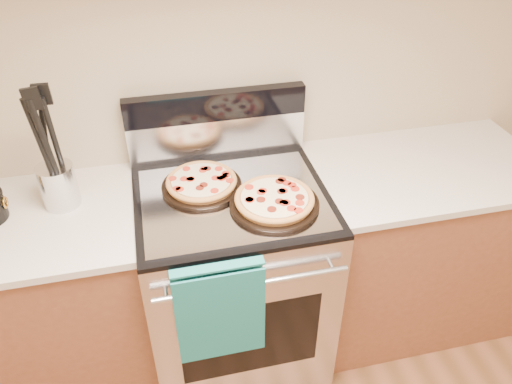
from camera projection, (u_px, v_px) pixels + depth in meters
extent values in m
plane|color=tan|center=(212.00, 58.00, 1.99)|extent=(4.00, 0.00, 4.00)
cube|color=#B7B7BC|center=(234.00, 279.00, 2.24)|extent=(0.76, 0.68, 0.90)
cube|color=black|center=(251.00, 339.00, 1.98)|extent=(0.56, 0.01, 0.40)
cube|color=black|center=(232.00, 197.00, 1.97)|extent=(0.76, 0.68, 0.02)
cube|color=silver|center=(217.00, 137.00, 2.16)|extent=(0.76, 0.06, 0.18)
cube|color=black|center=(216.00, 105.00, 2.07)|extent=(0.76, 0.06, 0.12)
cylinder|color=silver|center=(253.00, 285.00, 1.74)|extent=(0.70, 0.03, 0.03)
cube|color=gray|center=(233.00, 199.00, 1.94)|extent=(0.70, 0.55, 0.01)
cube|color=brown|center=(29.00, 310.00, 2.11)|extent=(1.00, 0.62, 0.88)
cube|color=brown|center=(410.00, 246.00, 2.43)|extent=(1.00, 0.62, 0.88)
cube|color=beige|center=(429.00, 168.00, 2.17)|extent=(1.02, 0.64, 0.03)
cylinder|color=silver|center=(59.00, 186.00, 1.89)|extent=(0.15, 0.15, 0.17)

